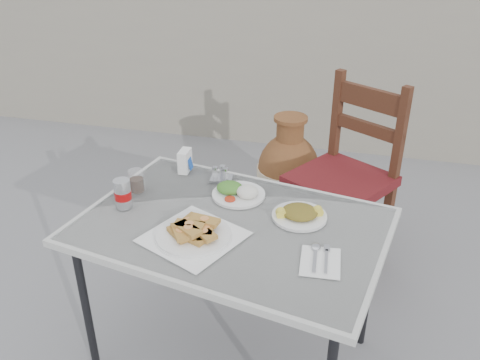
% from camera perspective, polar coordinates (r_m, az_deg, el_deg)
% --- Properties ---
extents(cafe_table, '(1.26, 0.97, 0.69)m').
position_cam_1_polar(cafe_table, '(1.95, -0.97, -5.99)').
color(cafe_table, black).
rests_on(cafe_table, ground).
extents(pide_plate, '(0.41, 0.41, 0.06)m').
position_cam_1_polar(pide_plate, '(1.83, -5.27, -5.68)').
color(pide_plate, white).
rests_on(pide_plate, cafe_table).
extents(salad_rice_plate, '(0.22, 0.22, 0.06)m').
position_cam_1_polar(salad_rice_plate, '(2.09, -0.24, -1.31)').
color(salad_rice_plate, white).
rests_on(salad_rice_plate, cafe_table).
extents(salad_chopped_plate, '(0.21, 0.21, 0.05)m').
position_cam_1_polar(salad_chopped_plate, '(1.96, 6.70, -3.77)').
color(salad_chopped_plate, white).
rests_on(salad_chopped_plate, cafe_table).
extents(soda_can, '(0.07, 0.07, 0.12)m').
position_cam_1_polar(soda_can, '(2.04, -13.02, -1.51)').
color(soda_can, silver).
rests_on(soda_can, cafe_table).
extents(cola_glass, '(0.07, 0.07, 0.09)m').
position_cam_1_polar(cola_glass, '(2.16, -11.53, -0.23)').
color(cola_glass, white).
rests_on(cola_glass, cafe_table).
extents(napkin_holder, '(0.05, 0.08, 0.10)m').
position_cam_1_polar(napkin_holder, '(2.28, -6.20, 2.15)').
color(napkin_holder, white).
rests_on(napkin_holder, cafe_table).
extents(condiment_caddy, '(0.10, 0.09, 0.07)m').
position_cam_1_polar(condiment_caddy, '(2.21, -2.11, 0.54)').
color(condiment_caddy, '#B8B9C0').
rests_on(condiment_caddy, cafe_table).
extents(cutlery_napkin, '(0.14, 0.19, 0.01)m').
position_cam_1_polar(cutlery_napkin, '(1.75, 8.96, -8.75)').
color(cutlery_napkin, white).
rests_on(cutlery_napkin, cafe_table).
extents(chair, '(0.61, 0.61, 1.01)m').
position_cam_1_polar(chair, '(2.68, 11.78, 0.56)').
color(chair, '#37190F').
rests_on(chair, ground).
extents(terracotta_urn, '(0.39, 0.39, 0.67)m').
position_cam_1_polar(terracotta_urn, '(3.13, 5.42, 0.92)').
color(terracotta_urn, brown).
rests_on(terracotta_urn, ground).
extents(back_wall, '(6.00, 0.25, 1.20)m').
position_cam_1_polar(back_wall, '(4.14, 7.19, 12.03)').
color(back_wall, gray).
rests_on(back_wall, ground).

